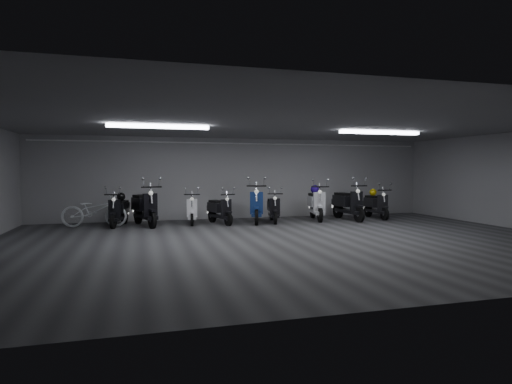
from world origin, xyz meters
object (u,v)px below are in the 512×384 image
object	(u,v)px
scooter_4	(256,199)
scooter_8	(348,198)
helmet_1	(121,197)
scooter_1	(145,201)
scooter_9	(376,201)
helmet_0	(373,192)
scooter_0	(119,206)
scooter_6	(316,199)
scooter_5	(273,204)
scooter_2	(192,205)
bicycle	(94,207)
scooter_3	(220,205)
helmet_2	(315,189)

from	to	relation	value
scooter_4	scooter_8	size ratio (longest dim) A/B	1.02
helmet_1	scooter_4	bearing A→B (deg)	-5.56
scooter_1	scooter_9	distance (m)	7.82
helmet_0	helmet_1	xyz separation A→B (m)	(-8.52, 0.23, -0.02)
scooter_0	scooter_6	distance (m)	6.36
scooter_5	helmet_0	xyz separation A→B (m)	(3.80, 0.29, 0.32)
scooter_2	scooter_4	world-z (taller)	scooter_4
scooter_0	helmet_1	xyz separation A→B (m)	(0.06, 0.22, 0.27)
bicycle	helmet_0	xyz separation A→B (m)	(9.28, -0.07, 0.31)
scooter_4	bicycle	bearing A→B (deg)	-167.73
scooter_1	scooter_6	xyz separation A→B (m)	(5.61, 0.02, -0.03)
scooter_0	scooter_8	bearing A→B (deg)	11.41
scooter_3	helmet_1	distance (m)	3.03
scooter_4	scooter_8	xyz separation A→B (m)	(3.16, -0.23, -0.01)
scooter_2	scooter_9	xyz separation A→B (m)	(6.37, -0.23, 0.04)
scooter_0	scooter_3	distance (m)	3.04
scooter_5	scooter_9	xyz separation A→B (m)	(3.79, 0.05, 0.04)
scooter_6	helmet_0	world-z (taller)	scooter_6
scooter_1	helmet_2	distance (m)	5.68
scooter_4	scooter_5	xyz separation A→B (m)	(0.54, -0.11, -0.16)
scooter_8	bicycle	bearing A→B (deg)	172.28
scooter_1	scooter_4	size ratio (longest dim) A/B	1.00
scooter_2	helmet_0	world-z (taller)	scooter_2
scooter_6	scooter_1	bearing A→B (deg)	-167.54
scooter_6	helmet_2	xyz separation A→B (m)	(0.06, 0.26, 0.32)
scooter_0	scooter_8	world-z (taller)	scooter_8
helmet_2	scooter_1	bearing A→B (deg)	-177.14
scooter_6	helmet_0	distance (m)	2.23
scooter_4	bicycle	size ratio (longest dim) A/B	1.08
scooter_9	helmet_2	distance (m)	2.22
scooter_9	helmet_1	bearing A→B (deg)	179.16
scooter_3	scooter_2	bearing A→B (deg)	143.42
scooter_4	scooter_1	bearing A→B (deg)	-165.59
scooter_8	helmet_2	size ratio (longest dim) A/B	6.76
scooter_5	scooter_4	bearing A→B (deg)	179.83
scooter_3	scooter_5	world-z (taller)	same
scooter_9	scooter_3	bearing A→B (deg)	-177.20
scooter_9	helmet_0	xyz separation A→B (m)	(0.01, 0.24, 0.28)
scooter_6	scooter_9	size ratio (longest dim) A/B	1.13
scooter_8	scooter_9	size ratio (longest dim) A/B	1.16
scooter_1	bicycle	world-z (taller)	scooter_1
scooter_8	helmet_1	size ratio (longest dim) A/B	7.87
scooter_4	scooter_9	distance (m)	4.33
scooter_1	scooter_2	size ratio (longest dim) A/B	1.26
scooter_0	helmet_1	distance (m)	0.36
helmet_0	scooter_2	bearing A→B (deg)	-179.99
scooter_6	scooter_0	bearing A→B (deg)	-168.79
scooter_3	bicycle	xyz separation A→B (m)	(-3.73, 0.36, 0.01)
scooter_5	bicycle	world-z (taller)	bicycle
scooter_3	helmet_2	distance (m)	3.45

